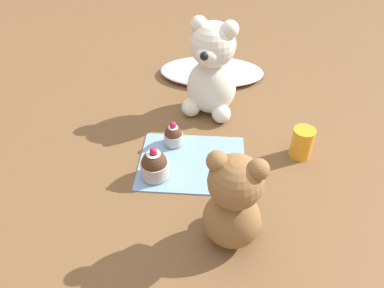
{
  "coord_description": "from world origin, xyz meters",
  "views": [
    {
      "loc": [
        0.04,
        -0.62,
        0.58
      ],
      "look_at": [
        0.0,
        0.0,
        0.06
      ],
      "focal_mm": 35.0,
      "sensor_mm": 36.0,
      "label": 1
    }
  ],
  "objects": [
    {
      "name": "cupcake_near_tan_bear",
      "position": [
        -0.08,
        -0.05,
        0.03
      ],
      "size": [
        0.06,
        0.06,
        0.08
      ],
      "color": "#B2ADA3",
      "rests_on": "knitted_placemat"
    },
    {
      "name": "knitted_placemat",
      "position": [
        0.0,
        0.0,
        0.0
      ],
      "size": [
        0.24,
        0.19,
        0.01
      ],
      "primitive_type": "cube",
      "color": "#7A9ED1",
      "rests_on": "ground_plane"
    },
    {
      "name": "tulle_cloth",
      "position": [
        0.03,
        0.4,
        0.01
      ],
      "size": [
        0.31,
        0.19,
        0.03
      ],
      "primitive_type": "ellipsoid",
      "color": "silver",
      "rests_on": "ground_plane"
    },
    {
      "name": "juice_glass",
      "position": [
        0.25,
        0.05,
        0.04
      ],
      "size": [
        0.05,
        0.05,
        0.07
      ],
      "primitive_type": "cylinder",
      "color": "orange",
      "rests_on": "ground_plane"
    },
    {
      "name": "ground_plane",
      "position": [
        0.0,
        0.0,
        0.0
      ],
      "size": [
        4.0,
        4.0,
        0.0
      ],
      "primitive_type": "plane",
      "color": "brown"
    },
    {
      "name": "cupcake_near_cream_bear",
      "position": [
        -0.05,
        0.06,
        0.03
      ],
      "size": [
        0.04,
        0.04,
        0.06
      ],
      "color": "#B2ADA3",
      "rests_on": "knitted_placemat"
    },
    {
      "name": "teddy_bear_tan",
      "position": [
        0.08,
        -0.2,
        0.1
      ],
      "size": [
        0.12,
        0.11,
        0.21
      ],
      "rotation": [
        0.0,
        0.0,
        2.92
      ],
      "color": "olive",
      "rests_on": "ground_plane"
    },
    {
      "name": "teddy_bear_cream",
      "position": [
        0.03,
        0.21,
        0.12
      ],
      "size": [
        0.15,
        0.15,
        0.25
      ],
      "rotation": [
        0.0,
        0.0,
        -0.29
      ],
      "color": "silver",
      "rests_on": "ground_plane"
    }
  ]
}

